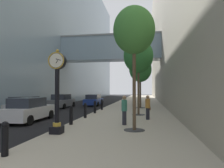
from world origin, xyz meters
The scene contains 19 objects.
ground_plane centered at (0.00, 27.00, 0.00)m, with size 110.00×110.00×0.00m, color black.
sidewalk_right centered at (3.54, 30.00, 0.07)m, with size 7.08×80.00×0.14m, color #BCB29E.
building_block_left centered at (-12.39, 29.99, 14.46)m, with size 24.38×80.00×29.03m.
building_block_right centered at (11.58, 30.00, 14.38)m, with size 9.00×80.00×28.75m.
street_clock centered at (0.59, 7.07, 2.38)m, with size 0.84×0.55×4.10m.
bollard_nearest centered at (0.37, 3.70, 0.72)m, with size 0.23×0.23×1.11m.
bollard_third centered at (0.37, 9.54, 0.72)m, with size 0.23×0.23×1.11m.
bollard_fourth centered at (0.37, 12.46, 0.72)m, with size 0.23×0.23×1.11m.
bollard_fifth centered at (0.37, 15.38, 0.72)m, with size 0.23×0.23×1.11m.
bollard_sixth centered at (0.37, 18.30, 0.72)m, with size 0.23×0.23×1.11m.
street_tree_near centered at (4.25, 8.47, 5.37)m, with size 2.21×2.21×6.54m.
street_tree_mid_near centered at (4.25, 14.90, 5.05)m, with size 2.49×2.49×6.37m.
street_tree_mid_far centered at (4.25, 21.34, 4.56)m, with size 2.57×2.57×5.92m.
pedestrian_walking centered at (4.98, 12.35, 1.04)m, with size 0.45×0.52×1.70m.
pedestrian_by_clock centered at (3.57, 9.97, 1.08)m, with size 0.37×0.37×1.76m.
car_white_near centered at (-3.34, 11.04, 0.81)m, with size 2.15×4.58×1.68m.
car_grey_mid centered at (-5.27, 21.24, 0.81)m, with size 1.99×4.43×1.67m.
car_blue_far centered at (-2.24, 24.94, 0.76)m, with size 2.05×4.44×1.56m.
car_silver_trailing centered at (-5.77, 14.42, 0.79)m, with size 2.05×4.12×1.63m.
Camera 1 is at (4.84, -2.19, 2.29)m, focal length 32.47 mm.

